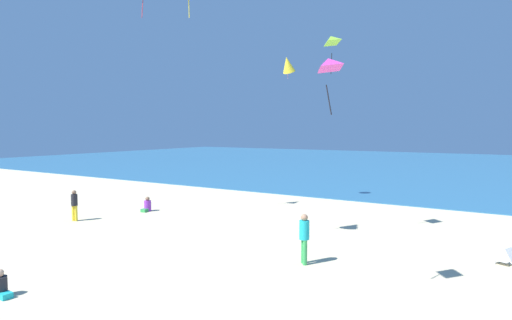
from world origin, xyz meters
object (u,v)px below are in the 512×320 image
at_px(person_2, 304,235).
at_px(person_3, 147,206).
at_px(beach_chair_near_camera, 507,258).
at_px(person_4, 74,203).
at_px(person_1, 1,287).
at_px(kite_yellow, 288,65).
at_px(kite_lime, 331,40).
at_px(kite_magenta, 328,64).

bearing_deg(person_2, person_3, -59.25).
xyz_separation_m(beach_chair_near_camera, person_4, (-18.31, -3.31, 0.63)).
bearing_deg(person_3, person_1, 19.34).
bearing_deg(beach_chair_near_camera, person_4, 33.81).
bearing_deg(person_4, person_2, -104.91).
bearing_deg(person_2, beach_chair_near_camera, 169.48).
distance_m(person_1, person_4, 9.57).
relative_size(beach_chair_near_camera, person_4, 0.50).
bearing_deg(person_4, person_1, -150.48).
xyz_separation_m(person_2, person_4, (-12.48, 0.11, -0.10)).
bearing_deg(kite_yellow, person_4, -121.27).
distance_m(person_4, kite_lime, 14.37).
bearing_deg(kite_yellow, person_2, -60.18).
bearing_deg(person_4, kite_yellow, -45.67).
bearing_deg(kite_yellow, kite_magenta, -59.19).
relative_size(beach_chair_near_camera, kite_magenta, 0.52).
relative_size(person_2, kite_magenta, 1.16).
bearing_deg(person_2, kite_lime, -121.48).
height_order(person_1, person_2, person_2).
bearing_deg(person_1, person_3, 119.15).
xyz_separation_m(beach_chair_near_camera, kite_magenta, (-4.02, -6.05, 5.89)).
bearing_deg(kite_yellow, beach_chair_near_camera, -31.13).
xyz_separation_m(beach_chair_near_camera, kite_lime, (-6.46, 0.32, 7.89)).
height_order(person_4, kite_magenta, kite_magenta).
xyz_separation_m(beach_chair_near_camera, person_2, (-5.84, -3.42, 0.72)).
distance_m(person_3, kite_yellow, 11.89).
relative_size(person_1, person_3, 0.93).
bearing_deg(kite_magenta, person_2, 124.62).
xyz_separation_m(person_1, person_3, (-5.39, 10.50, 0.02)).
bearing_deg(person_1, person_2, 51.19).
height_order(person_1, kite_lime, kite_lime).
xyz_separation_m(beach_chair_near_camera, person_3, (-17.07, 0.31, 0.04)).
distance_m(person_1, person_2, 8.98).
xyz_separation_m(person_1, kite_lime, (5.23, 10.51, 7.88)).
bearing_deg(person_1, kite_lime, 65.56).
height_order(person_3, kite_lime, kite_lime).
distance_m(person_3, kite_lime, 13.20).
xyz_separation_m(person_3, kite_lime, (10.61, 0.01, 7.86)).
relative_size(person_2, person_4, 1.11).
bearing_deg(kite_lime, person_3, -179.93).
relative_size(kite_yellow, kite_magenta, 0.98).
bearing_deg(beach_chair_near_camera, person_1, 64.66).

